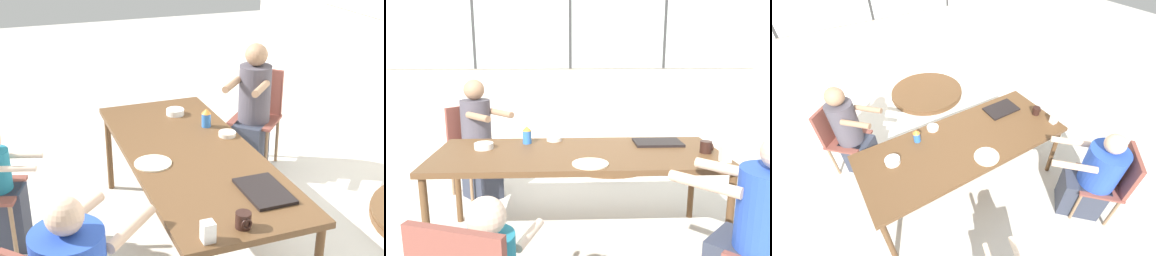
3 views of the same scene
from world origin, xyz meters
The scene contains 15 objects.
ground_plane centered at (0.00, 0.00, 0.00)m, with size 16.00×16.00×0.00m, color beige.
wall_back_with_windows centered at (0.00, 2.65, 1.42)m, with size 8.40×0.08×2.80m.
dining_table centered at (0.00, 0.00, 0.66)m, with size 2.09×0.85×0.72m.
chair_for_woman_green_shirt centered at (1.03, -1.03, 0.53)m, with size 0.57×0.57×0.89m.
chair_for_man_blue_shirt centered at (-1.04, 1.02, 0.53)m, with size 0.57×0.57×0.89m.
person_woman_green_shirt centered at (0.90, -0.91, 0.47)m, with size 0.68×0.69×1.07m.
person_man_blue_shirt centered at (-0.92, 0.91, 0.53)m, with size 0.56×0.56×1.16m.
food_tray_dark centered at (0.64, 0.21, 0.73)m, with size 0.37×0.24×0.02m.
coffee_mug centered at (0.93, -0.06, 0.76)m, with size 0.09×0.08×0.09m.
sippy_cup centered at (-0.39, 0.26, 0.79)m, with size 0.07×0.07×0.14m.
milk_carton_small centered at (0.97, -0.27, 0.77)m, with size 0.06×0.06×0.11m.
bowl_white_shallow centered at (-0.18, 0.33, 0.73)m, with size 0.12×0.12×0.03m.
bowl_cereal centered at (-0.71, 0.12, 0.74)m, with size 0.14×0.14×0.05m.
plate_tortillas centered at (0.07, -0.29, 0.72)m, with size 0.24×0.24×0.01m.
folded_table_stack centered at (0.46, 1.92, 0.04)m, with size 1.20×1.20×0.09m.
Camera 3 is at (-0.98, -1.55, 2.54)m, focal length 24.00 mm.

